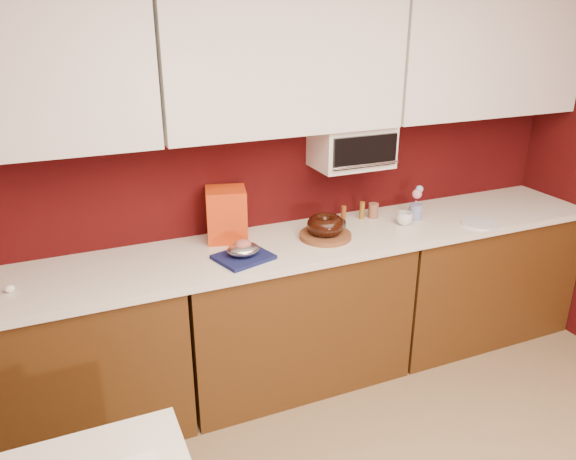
% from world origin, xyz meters
% --- Properties ---
extents(wall_back, '(4.00, 0.02, 2.50)m').
position_xyz_m(wall_back, '(0.00, 2.25, 1.25)').
color(wall_back, '#3C0808').
rests_on(wall_back, floor).
extents(base_cabinet_left, '(1.31, 0.58, 0.86)m').
position_xyz_m(base_cabinet_left, '(-1.33, 1.94, 0.43)').
color(base_cabinet_left, '#4A2A0E').
rests_on(base_cabinet_left, floor).
extents(base_cabinet_center, '(1.31, 0.58, 0.86)m').
position_xyz_m(base_cabinet_center, '(0.00, 1.94, 0.43)').
color(base_cabinet_center, '#4A2A0E').
rests_on(base_cabinet_center, floor).
extents(base_cabinet_right, '(1.31, 0.58, 0.86)m').
position_xyz_m(base_cabinet_right, '(1.33, 1.94, 0.43)').
color(base_cabinet_right, '#4A2A0E').
rests_on(base_cabinet_right, floor).
extents(countertop, '(4.00, 0.62, 0.04)m').
position_xyz_m(countertop, '(0.00, 1.94, 0.88)').
color(countertop, silver).
rests_on(countertop, base_cabinet_center).
extents(upper_cabinet_center, '(1.31, 0.33, 0.70)m').
position_xyz_m(upper_cabinet_center, '(0.00, 2.08, 1.85)').
color(upper_cabinet_center, white).
rests_on(upper_cabinet_center, wall_back).
extents(upper_cabinet_right, '(1.31, 0.33, 0.70)m').
position_xyz_m(upper_cabinet_right, '(1.33, 2.08, 1.85)').
color(upper_cabinet_right, white).
rests_on(upper_cabinet_right, wall_back).
extents(toaster_oven, '(0.45, 0.30, 0.25)m').
position_xyz_m(toaster_oven, '(0.45, 2.10, 1.38)').
color(toaster_oven, white).
rests_on(toaster_oven, upper_cabinet_center).
extents(toaster_oven_door, '(0.40, 0.02, 0.18)m').
position_xyz_m(toaster_oven_door, '(0.45, 1.94, 1.38)').
color(toaster_oven_door, black).
rests_on(toaster_oven_door, toaster_oven).
extents(toaster_oven_handle, '(0.42, 0.02, 0.02)m').
position_xyz_m(toaster_oven_handle, '(0.45, 1.93, 1.30)').
color(toaster_oven_handle, silver).
rests_on(toaster_oven_handle, toaster_oven).
extents(cake_base, '(0.32, 0.32, 0.03)m').
position_xyz_m(cake_base, '(0.20, 1.92, 0.91)').
color(cake_base, brown).
rests_on(cake_base, countertop).
extents(bundt_cake, '(0.23, 0.23, 0.09)m').
position_xyz_m(bundt_cake, '(0.20, 1.92, 0.98)').
color(bundt_cake, black).
rests_on(bundt_cake, cake_base).
extents(navy_towel, '(0.33, 0.30, 0.02)m').
position_xyz_m(navy_towel, '(-0.33, 1.83, 0.91)').
color(navy_towel, '#121747').
rests_on(navy_towel, countertop).
extents(foil_ham_nest, '(0.20, 0.18, 0.06)m').
position_xyz_m(foil_ham_nest, '(-0.33, 1.83, 0.96)').
color(foil_ham_nest, silver).
rests_on(foil_ham_nest, navy_towel).
extents(roasted_ham, '(0.11, 0.10, 0.06)m').
position_xyz_m(roasted_ham, '(-0.33, 1.83, 0.98)').
color(roasted_ham, '#B15E51').
rests_on(roasted_ham, foil_ham_nest).
extents(pandoro_box, '(0.26, 0.25, 0.30)m').
position_xyz_m(pandoro_box, '(-0.32, 2.12, 1.05)').
color(pandoro_box, '#B7190C').
rests_on(pandoro_box, countertop).
extents(dark_pan, '(0.26, 0.26, 0.04)m').
position_xyz_m(dark_pan, '(0.30, 2.07, 0.92)').
color(dark_pan, black).
rests_on(dark_pan, countertop).
extents(coffee_mug, '(0.11, 0.11, 0.09)m').
position_xyz_m(coffee_mug, '(0.73, 1.92, 0.95)').
color(coffee_mug, silver).
rests_on(coffee_mug, countertop).
extents(blue_jar, '(0.09, 0.09, 0.10)m').
position_xyz_m(blue_jar, '(0.85, 1.97, 0.95)').
color(blue_jar, navy).
rests_on(blue_jar, countertop).
extents(flower_vase, '(0.09, 0.09, 0.11)m').
position_xyz_m(flower_vase, '(0.88, 2.01, 0.96)').
color(flower_vase, '#B0B9C8').
rests_on(flower_vase, countertop).
extents(flower_pink, '(0.06, 0.06, 0.06)m').
position_xyz_m(flower_pink, '(0.88, 2.01, 1.05)').
color(flower_pink, pink).
rests_on(flower_pink, flower_vase).
extents(flower_blue, '(0.05, 0.05, 0.05)m').
position_xyz_m(flower_blue, '(0.91, 2.03, 1.07)').
color(flower_blue, '#8FB3E5').
rests_on(flower_blue, flower_vase).
extents(china_plate, '(0.28, 0.28, 0.01)m').
position_xyz_m(china_plate, '(1.16, 1.74, 0.91)').
color(china_plate, white).
rests_on(china_plate, countertop).
extents(amber_bottle, '(0.04, 0.04, 0.10)m').
position_xyz_m(amber_bottle, '(0.43, 2.13, 0.95)').
color(amber_bottle, brown).
rests_on(amber_bottle, countertop).
extents(paper_cup, '(0.08, 0.08, 0.09)m').
position_xyz_m(paper_cup, '(0.62, 2.10, 0.95)').
color(paper_cup, brown).
rests_on(paper_cup, countertop).
extents(egg_left, '(0.06, 0.05, 0.04)m').
position_xyz_m(egg_left, '(-1.44, 1.91, 0.92)').
color(egg_left, white).
rests_on(egg_left, countertop).
extents(amber_bottle_tall, '(0.03, 0.03, 0.11)m').
position_xyz_m(amber_bottle_tall, '(0.55, 2.11, 0.96)').
color(amber_bottle_tall, brown).
rests_on(amber_bottle_tall, countertop).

